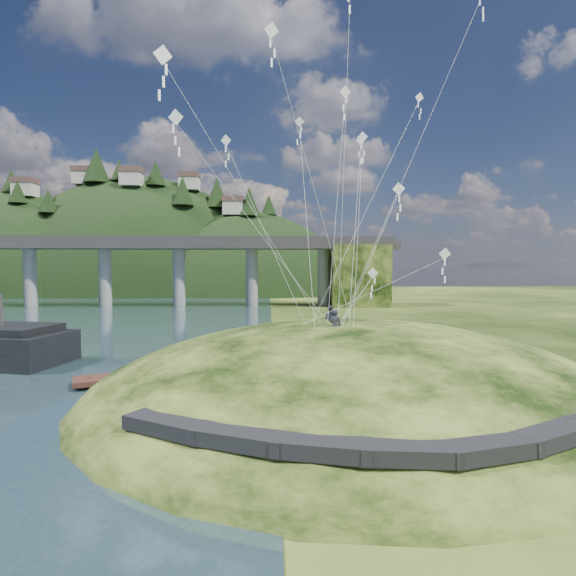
{
  "coord_description": "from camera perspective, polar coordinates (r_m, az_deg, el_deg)",
  "views": [
    {
      "loc": [
        2.58,
        -26.52,
        8.6
      ],
      "look_at": [
        4.0,
        6.0,
        7.0
      ],
      "focal_mm": 28.0,
      "sensor_mm": 36.0,
      "label": 1
    }
  ],
  "objects": [
    {
      "name": "kite_swarm",
      "position": [
        30.71,
        6.38,
        20.43
      ],
      "size": [
        19.27,
        15.66,
        20.35
      ],
      "color": "white",
      "rests_on": "ground"
    },
    {
      "name": "grass_hill",
      "position": [
        30.73,
        8.13,
        -16.4
      ],
      "size": [
        36.0,
        32.0,
        13.0
      ],
      "color": "black",
      "rests_on": "ground"
    },
    {
      "name": "kite_flyers",
      "position": [
        29.7,
        5.54,
        -2.4
      ],
      "size": [
        1.1,
        4.12,
        2.0
      ],
      "color": "#252731",
      "rests_on": "ground"
    },
    {
      "name": "footpath",
      "position": [
        18.64,
        13.5,
        -17.71
      ],
      "size": [
        22.29,
        5.84,
        0.83
      ],
      "color": "black",
      "rests_on": "ground"
    },
    {
      "name": "far_ridge",
      "position": [
        156.51,
        -19.67,
        -3.24
      ],
      "size": [
        153.0,
        70.0,
        94.5
      ],
      "color": "black",
      "rests_on": "ground"
    },
    {
      "name": "ground",
      "position": [
        27.99,
        -7.94,
        -15.1
      ],
      "size": [
        320.0,
        320.0,
        0.0
      ],
      "primitive_type": "plane",
      "color": "black",
      "rests_on": "ground"
    },
    {
      "name": "wooden_dock",
      "position": [
        35.88,
        -13.69,
        -10.38
      ],
      "size": [
        14.55,
        7.46,
        1.05
      ],
      "color": "#341B15",
      "rests_on": "ground"
    },
    {
      "name": "bridge",
      "position": [
        100.86,
        -19.27,
        3.28
      ],
      "size": [
        160.0,
        11.0,
        15.0
      ],
      "color": "#2D2B2B",
      "rests_on": "ground"
    }
  ]
}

